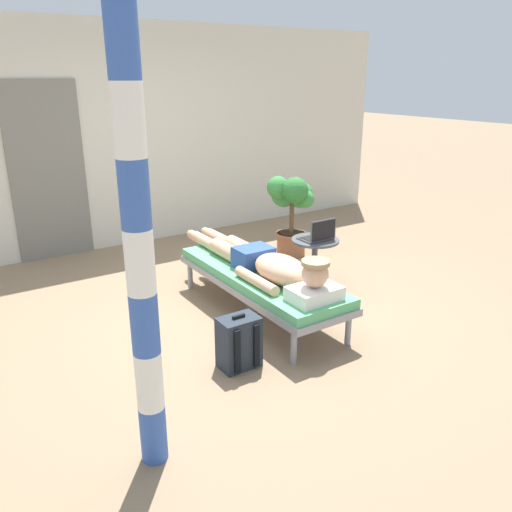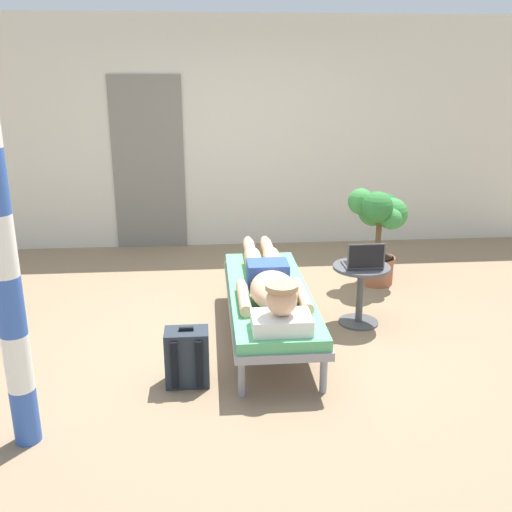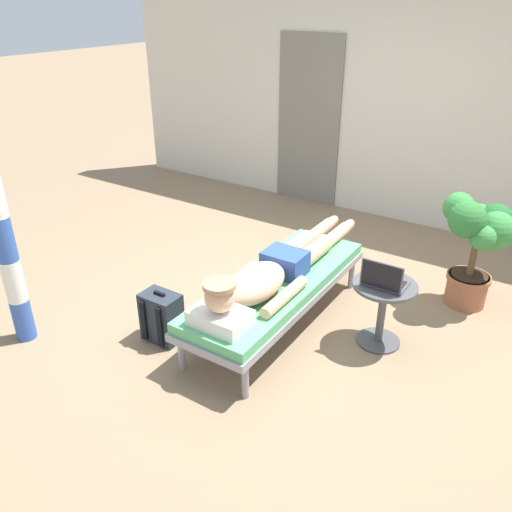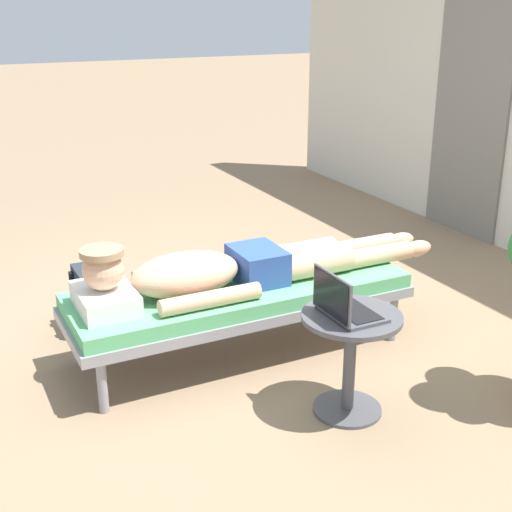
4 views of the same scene
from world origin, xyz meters
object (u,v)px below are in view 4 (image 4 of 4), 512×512
object	(u,v)px
laptop	(343,305)
backpack	(96,300)
person_reclining	(225,270)
side_table	(350,346)
lounge_chair	(240,296)

from	to	relation	value
laptop	backpack	distance (m)	1.70
person_reclining	backpack	bearing A→B (deg)	-137.80
person_reclining	side_table	xyz separation A→B (m)	(0.80, 0.30, -0.16)
person_reclining	side_table	distance (m)	0.87
side_table	lounge_chair	bearing A→B (deg)	-165.46
lounge_chair	backpack	size ratio (longest dim) A/B	4.58
side_table	person_reclining	bearing A→B (deg)	-159.76
side_table	laptop	bearing A→B (deg)	-90.00
lounge_chair	side_table	distance (m)	0.83
lounge_chair	backpack	bearing A→B (deg)	-133.77
lounge_chair	laptop	xyz separation A→B (m)	(0.80, 0.16, 0.24)
side_table	backpack	size ratio (longest dim) A/B	1.23
laptop	backpack	size ratio (longest dim) A/B	0.73
side_table	backpack	xyz separation A→B (m)	(-1.44, -0.88, -0.16)
laptop	lounge_chair	bearing A→B (deg)	-168.94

